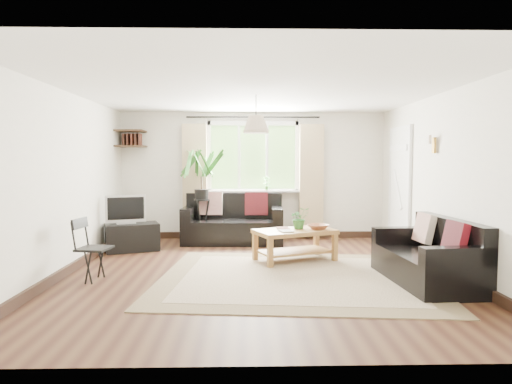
{
  "coord_description": "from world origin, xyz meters",
  "views": [
    {
      "loc": [
        -0.15,
        -5.96,
        1.49
      ],
      "look_at": [
        0.0,
        0.4,
        1.05
      ],
      "focal_mm": 32.0,
      "sensor_mm": 36.0,
      "label": 1
    }
  ],
  "objects_px": {
    "sofa_back": "(233,220)",
    "palm_stand": "(202,196)",
    "tv_stand": "(132,237)",
    "folding_chair": "(94,250)",
    "sofa_right": "(426,253)",
    "coffee_table": "(295,245)"
  },
  "relations": [
    {
      "from": "sofa_back",
      "to": "palm_stand",
      "type": "bearing_deg",
      "value": 172.06
    },
    {
      "from": "tv_stand",
      "to": "folding_chair",
      "type": "height_order",
      "value": "folding_chair"
    },
    {
      "from": "sofa_back",
      "to": "sofa_right",
      "type": "xyz_separation_m",
      "value": [
        2.42,
        -2.79,
        -0.05
      ]
    },
    {
      "from": "palm_stand",
      "to": "folding_chair",
      "type": "xyz_separation_m",
      "value": [
        -1.07,
        -2.69,
        -0.46
      ]
    },
    {
      "from": "coffee_table",
      "to": "folding_chair",
      "type": "relative_size",
      "value": 1.48
    },
    {
      "from": "tv_stand",
      "to": "palm_stand",
      "type": "height_order",
      "value": "palm_stand"
    },
    {
      "from": "sofa_right",
      "to": "coffee_table",
      "type": "height_order",
      "value": "sofa_right"
    },
    {
      "from": "sofa_back",
      "to": "folding_chair",
      "type": "bearing_deg",
      "value": -120.22
    },
    {
      "from": "sofa_right",
      "to": "coffee_table",
      "type": "relative_size",
      "value": 1.38
    },
    {
      "from": "sofa_right",
      "to": "palm_stand",
      "type": "distance_m",
      "value": 4.19
    },
    {
      "from": "sofa_right",
      "to": "folding_chair",
      "type": "relative_size",
      "value": 2.04
    },
    {
      "from": "folding_chair",
      "to": "palm_stand",
      "type": "bearing_deg",
      "value": -13.02
    },
    {
      "from": "sofa_back",
      "to": "folding_chair",
      "type": "relative_size",
      "value": 2.29
    },
    {
      "from": "coffee_table",
      "to": "tv_stand",
      "type": "xyz_separation_m",
      "value": [
        -2.6,
        0.84,
        -0.01
      ]
    },
    {
      "from": "tv_stand",
      "to": "folding_chair",
      "type": "distance_m",
      "value": 1.89
    },
    {
      "from": "tv_stand",
      "to": "sofa_back",
      "type": "bearing_deg",
      "value": 2.71
    },
    {
      "from": "sofa_right",
      "to": "coffee_table",
      "type": "xyz_separation_m",
      "value": [
        -1.46,
        1.24,
        -0.14
      ]
    },
    {
      "from": "sofa_right",
      "to": "coffee_table",
      "type": "bearing_deg",
      "value": -134.8
    },
    {
      "from": "sofa_back",
      "to": "coffee_table",
      "type": "bearing_deg",
      "value": -56.02
    },
    {
      "from": "palm_stand",
      "to": "coffee_table",
      "type": "bearing_deg",
      "value": -47.17
    },
    {
      "from": "palm_stand",
      "to": "tv_stand",
      "type": "bearing_deg",
      "value": -142.93
    },
    {
      "from": "sofa_back",
      "to": "folding_chair",
      "type": "height_order",
      "value": "sofa_back"
    }
  ]
}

